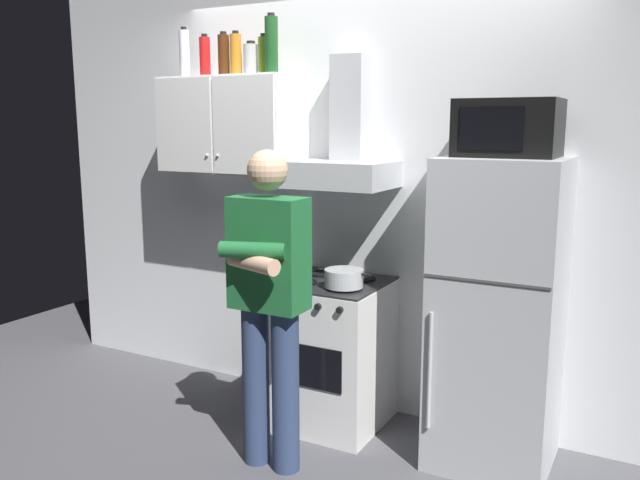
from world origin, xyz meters
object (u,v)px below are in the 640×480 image
object	(u,v)px
range_hood	(343,152)
bottle_canister_steel	(251,59)
bottle_rum_dark	(224,55)
bottle_soda_red	(205,57)
bottle_liquor_amber	(236,55)
bottle_wine_green	(271,45)
bottle_olive_oil	(264,55)
upper_cabinet	(229,125)
microwave	(508,128)
refrigerator	(498,315)
person_standing	(269,299)
stove_oven	(333,352)
cooking_pot	(344,278)
bottle_vodka_clear	(185,54)

from	to	relation	value
range_hood	bottle_canister_steel	size ratio (longest dim) A/B	3.68
bottle_rum_dark	bottle_soda_red	world-z (taller)	bottle_rum_dark
bottle_liquor_amber	bottle_wine_green	world-z (taller)	bottle_wine_green
range_hood	bottle_olive_oil	size ratio (longest dim) A/B	3.12
upper_cabinet	microwave	distance (m)	1.75
refrigerator	range_hood	bearing A→B (deg)	172.45
person_standing	bottle_rum_dark	bearing A→B (deg)	136.61
stove_oven	bottle_olive_oil	xyz separation A→B (m)	(-0.54, 0.14, 1.73)
upper_cabinet	stove_oven	bearing A→B (deg)	-8.90
person_standing	bottle_wine_green	size ratio (longest dim) A/B	4.77
stove_oven	bottle_olive_oil	distance (m)	1.82
refrigerator	bottle_liquor_amber	xyz separation A→B (m)	(-1.69, 0.14, 1.38)
bottle_soda_red	bottle_wine_green	world-z (taller)	bottle_wine_green
cooking_pot	bottle_vodka_clear	world-z (taller)	bottle_vodka_clear
upper_cabinet	microwave	xyz separation A→B (m)	(1.75, -0.11, -0.01)
microwave	bottle_rum_dark	world-z (taller)	bottle_rum_dark
cooking_pot	bottle_liquor_amber	size ratio (longest dim) A/B	1.18
refrigerator	bottle_vodka_clear	size ratio (longest dim) A/B	5.12
upper_cabinet	bottle_vodka_clear	bearing A→B (deg)	-178.24
refrigerator	microwave	world-z (taller)	microwave
bottle_canister_steel	stove_oven	bearing A→B (deg)	-13.50
range_hood	microwave	distance (m)	0.97
upper_cabinet	cooking_pot	distance (m)	1.27
refrigerator	bottle_olive_oil	bearing A→B (deg)	174.58
refrigerator	bottle_rum_dark	bearing A→B (deg)	175.62
person_standing	bottle_canister_steel	xyz separation A→B (m)	(-0.59, 0.76, 1.24)
range_hood	bottle_rum_dark	size ratio (longest dim) A/B	2.79
microwave	bottle_wine_green	xyz separation A→B (m)	(-1.41, 0.08, 0.48)
stove_oven	microwave	size ratio (longest dim) A/B	1.82
bottle_vodka_clear	bottle_wine_green	xyz separation A→B (m)	(0.67, -0.02, 0.02)
bottle_wine_green	upper_cabinet	bearing A→B (deg)	174.84
bottle_soda_red	bottle_canister_steel	distance (m)	0.32
refrigerator	bottle_olive_oil	xyz separation A→B (m)	(-1.49, 0.14, 1.36)
person_standing	microwave	bearing A→B (deg)	32.00
upper_cabinet	bottle_olive_oil	size ratio (longest dim) A/B	3.74
bottle_vodka_clear	bottle_soda_red	bearing A→B (deg)	-4.17
bottle_olive_oil	bottle_wine_green	distance (m)	0.11
range_hood	microwave	bearing A→B (deg)	-6.46
range_hood	bottle_soda_red	bearing A→B (deg)	-178.57
bottle_rum_dark	bottle_wine_green	xyz separation A→B (m)	(0.38, -0.04, 0.04)
bottle_soda_red	microwave	bearing A→B (deg)	-2.51
bottle_canister_steel	upper_cabinet	bearing A→B (deg)	-169.30
bottle_wine_green	bottle_canister_steel	bearing A→B (deg)	162.07
bottle_canister_steel	bottle_wine_green	size ratio (longest dim) A/B	0.59
person_standing	bottle_canister_steel	size ratio (longest dim) A/B	8.04
bottle_wine_green	bottle_rum_dark	bearing A→B (deg)	173.51
upper_cabinet	person_standing	bearing A→B (deg)	-44.26
person_standing	cooking_pot	size ratio (longest dim) A/B	5.21
bottle_canister_steel	bottle_soda_red	bearing A→B (deg)	-170.50
bottle_wine_green	bottle_vodka_clear	bearing A→B (deg)	178.22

